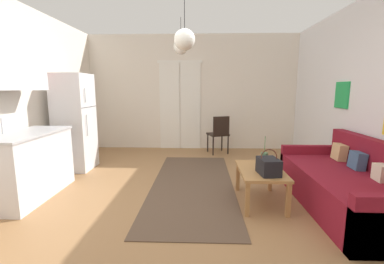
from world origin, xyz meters
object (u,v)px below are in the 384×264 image
Objects in this scene: accent_chair at (219,133)px; pendant_lamp_near at (185,40)px; pendant_lamp_far at (181,47)px; refrigerator at (75,122)px; handbag at (269,166)px; bamboo_vase at (264,160)px; couch at (351,187)px; coffee_table at (261,174)px.

accent_chair is 3.20m from pendant_lamp_near.
accent_chair is 1.33× the size of pendant_lamp_far.
pendant_lamp_near is 1.30× the size of pendant_lamp_far.
pendant_lamp_far is at bearing 10.62° from refrigerator.
pendant_lamp_far is (-1.19, 1.90, 1.68)m from handbag.
accent_chair is at bearing 77.79° from pendant_lamp_near.
pendant_lamp_near reaches higher than handbag.
refrigerator is at bearing 143.84° from pendant_lamp_near.
handbag is at bearing -26.59° from refrigerator.
bamboo_vase reaches higher than handbag.
pendant_lamp_near is at bearing -178.93° from couch.
coffee_table is at bearing -118.79° from bamboo_vase.
refrigerator reaches higher than couch.
pendant_lamp_far is at bearing 28.22° from accent_chair.
bamboo_vase is 0.63× the size of pendant_lamp_far.
accent_chair reaches higher than bamboo_vase.
couch is 1.08m from coffee_table.
refrigerator reaches higher than bamboo_vase.
bamboo_vase is at bearing 16.30° from pendant_lamp_near.
bamboo_vase reaches higher than coffee_table.
accent_chair is (-0.41, 2.77, -0.06)m from handbag.
coffee_table is 2.14× the size of bamboo_vase.
couch is 1.19× the size of refrigerator.
handbag is 3.47m from refrigerator.
coffee_table is 1.04× the size of pendant_lamp_near.
couch is 5.02× the size of bamboo_vase.
pendant_lamp_far is at bearing 140.24° from couch.
couch reaches higher than coffee_table.
couch is 3.17× the size of pendant_lamp_far.
handbag is (0.04, -0.20, 0.16)m from coffee_table.
bamboo_vase is 2.49m from accent_chair.
handbag is at bearing 78.71° from accent_chair.
pendant_lamp_far is (1.90, 0.36, 1.36)m from refrigerator.
bamboo_vase is at bearing 165.38° from couch.
bamboo_vase is 0.24× the size of refrigerator.
accent_chair is 2.09m from pendant_lamp_far.
refrigerator is (-4.12, 1.49, 0.59)m from couch.
refrigerator is at bearing 160.13° from couch.
couch reaches higher than handbag.
coffee_table is at bearing 10.64° from pendant_lamp_near.
bamboo_vase is (0.07, 0.12, 0.16)m from coffee_table.
coffee_table is 2.70× the size of handbag.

